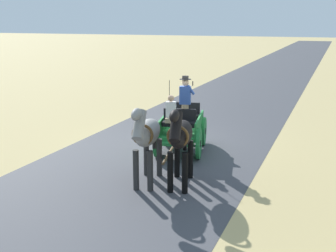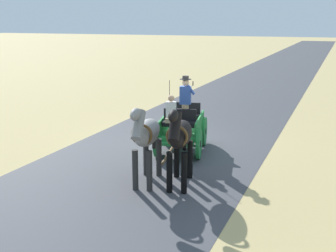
% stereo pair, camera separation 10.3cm
% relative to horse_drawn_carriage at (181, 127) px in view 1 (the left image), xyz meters
% --- Properties ---
extents(ground_plane, '(200.00, 200.00, 0.00)m').
position_rel_horse_drawn_carriage_xyz_m(ground_plane, '(0.54, -0.68, -0.82)').
color(ground_plane, tan).
extents(road_surface, '(6.45, 160.00, 0.01)m').
position_rel_horse_drawn_carriage_xyz_m(road_surface, '(0.54, -0.68, -0.81)').
color(road_surface, '#424247').
rests_on(road_surface, ground).
extents(horse_drawn_carriage, '(1.87, 4.51, 2.50)m').
position_rel_horse_drawn_carriage_xyz_m(horse_drawn_carriage, '(0.00, 0.00, 0.00)').
color(horse_drawn_carriage, '#1E7233').
rests_on(horse_drawn_carriage, ground).
extents(horse_near_side, '(0.87, 2.15, 2.21)m').
position_rel_horse_drawn_carriage_xyz_m(horse_near_side, '(-1.02, 2.88, 0.51)').
color(horse_near_side, black).
rests_on(horse_near_side, ground).
extents(horse_off_side, '(0.84, 2.15, 2.21)m').
position_rel_horse_drawn_carriage_xyz_m(horse_off_side, '(-0.18, 3.06, 0.51)').
color(horse_off_side, gray).
rests_on(horse_off_side, ground).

